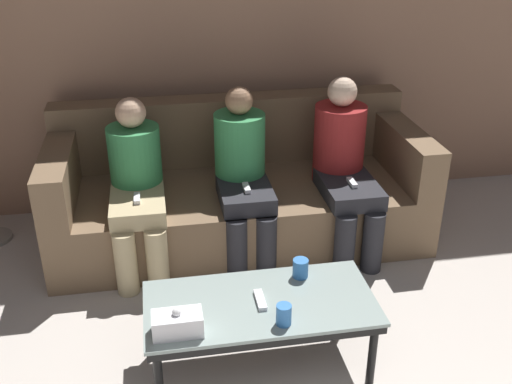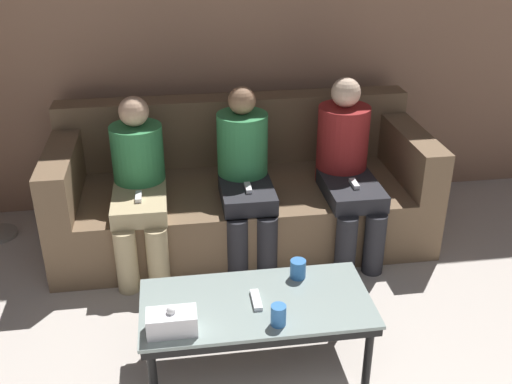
{
  "view_description": "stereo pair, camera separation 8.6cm",
  "coord_description": "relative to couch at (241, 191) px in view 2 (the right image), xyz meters",
  "views": [
    {
      "loc": [
        -0.51,
        -0.13,
        2.11
      ],
      "look_at": [
        0.0,
        2.76,
        0.65
      ],
      "focal_mm": 42.0,
      "sensor_mm": 36.0,
      "label": 1
    },
    {
      "loc": [
        -0.43,
        -0.14,
        2.11
      ],
      "look_at": [
        0.0,
        2.76,
        0.65
      ],
      "focal_mm": 42.0,
      "sensor_mm": 36.0,
      "label": 2
    }
  ],
  "objects": [
    {
      "name": "wall_back",
      "position": [
        0.0,
        0.56,
        0.99
      ],
      "size": [
        12.0,
        0.06,
        2.6
      ],
      "color": "#9E755B",
      "rests_on": "ground_plane"
    },
    {
      "name": "couch",
      "position": [
        0.0,
        0.0,
        0.0
      ],
      "size": [
        2.42,
        1.0,
        0.87
      ],
      "color": "brown",
      "rests_on": "ground_plane"
    },
    {
      "name": "coffee_table",
      "position": [
        -0.09,
        -1.35,
        0.05
      ],
      "size": [
        1.09,
        0.53,
        0.4
      ],
      "color": "#8C9E99",
      "rests_on": "ground_plane"
    },
    {
      "name": "cup_near_left",
      "position": [
        -0.02,
        -1.53,
        0.14
      ],
      "size": [
        0.07,
        0.07,
        0.1
      ],
      "color": "#3372BF",
      "rests_on": "coffee_table"
    },
    {
      "name": "cup_near_right",
      "position": [
        0.14,
        -1.18,
        0.14
      ],
      "size": [
        0.08,
        0.08,
        0.1
      ],
      "color": "#3372BF",
      "rests_on": "coffee_table"
    },
    {
      "name": "tissue_box",
      "position": [
        -0.49,
        -1.51,
        0.14
      ],
      "size": [
        0.22,
        0.12,
        0.13
      ],
      "color": "white",
      "rests_on": "coffee_table"
    },
    {
      "name": "game_remote",
      "position": [
        -0.09,
        -1.35,
        0.1
      ],
      "size": [
        0.04,
        0.15,
        0.02
      ],
      "color": "white",
      "rests_on": "coffee_table"
    },
    {
      "name": "seated_person_left_end",
      "position": [
        -0.65,
        -0.24,
        0.24
      ],
      "size": [
        0.32,
        0.7,
        1.04
      ],
      "color": "tan",
      "rests_on": "ground_plane"
    },
    {
      "name": "seated_person_mid_left",
      "position": [
        0.0,
        -0.23,
        0.26
      ],
      "size": [
        0.32,
        0.66,
        1.07
      ],
      "color": "#28282D",
      "rests_on": "ground_plane"
    },
    {
      "name": "seated_person_mid_right",
      "position": [
        0.65,
        -0.24,
        0.27
      ],
      "size": [
        0.33,
        0.73,
        1.1
      ],
      "color": "#28282D",
      "rests_on": "ground_plane"
    }
  ]
}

